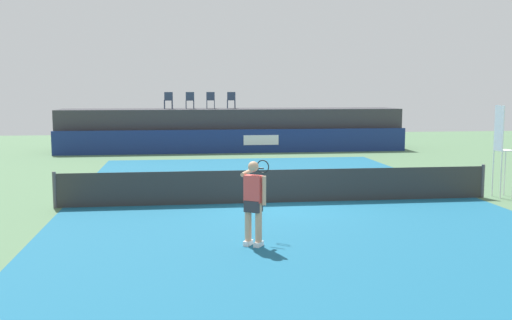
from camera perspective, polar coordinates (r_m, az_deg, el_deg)
The scene contains 14 objects.
ground_plane at distance 20.11m, azimuth 0.74°, elevation -2.48°, with size 48.00×48.00×0.00m, color #4C704C.
court_inner at distance 17.19m, azimuth 2.16°, elevation -4.06°, with size 12.00×22.00×0.00m, color #16597A.
sponsor_wall at distance 30.40m, azimuth -2.04°, elevation 1.79°, with size 18.00×0.22×1.20m.
spectator_platform at distance 32.14m, azimuth -2.35°, elevation 2.96°, with size 18.00×2.80×2.20m, color #38383D.
spectator_chair_far_left at distance 31.91m, azimuth -8.36°, elevation 5.73°, with size 0.48×0.48×0.89m.
spectator_chair_left at distance 31.80m, azimuth -6.33°, elevation 5.75°, with size 0.45×0.45×0.89m.
spectator_chair_center at distance 32.15m, azimuth -4.36°, elevation 5.79°, with size 0.47×0.47×0.89m.
spectator_chair_right at distance 32.25m, azimuth -2.38°, elevation 5.80°, with size 0.45×0.45×0.89m.
umpire_chair at distance 19.25m, azimuth 22.35°, elevation 1.36°, with size 0.48×0.48×2.76m.
tennis_net at distance 17.11m, azimuth 2.17°, elevation -2.51°, with size 12.40×0.02×0.95m, color #2D2D2D.
net_post_near at distance 17.21m, azimuth -18.67°, elevation -2.72°, with size 0.10×0.10×1.00m, color #4C4C51.
net_post_far at distance 19.13m, azimuth 20.82°, elevation -1.89°, with size 0.10×0.10×1.00m, color #4C4C51.
tennis_player at distance 12.34m, azimuth -0.21°, elevation -3.84°, with size 0.72×1.25×1.77m.
tennis_ball at distance 23.08m, azimuth 12.48°, elevation -1.35°, with size 0.07×0.07×0.07m, color #D8EA33.
Camera 1 is at (-2.81, -16.65, 3.23)m, focal length 41.92 mm.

